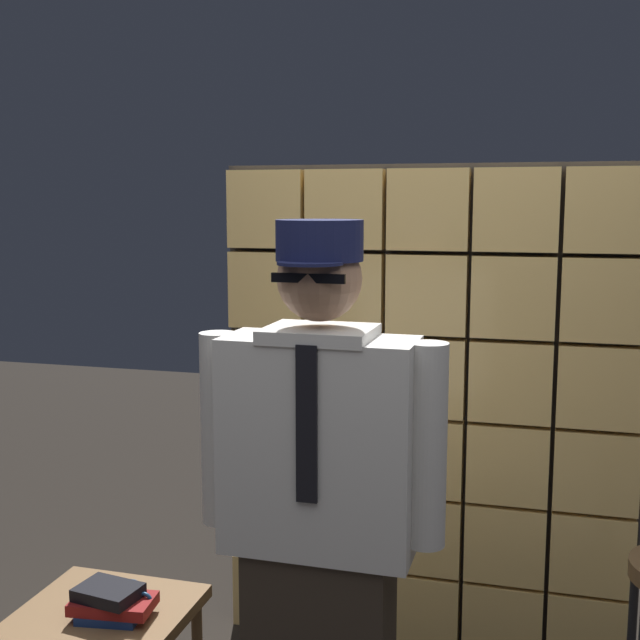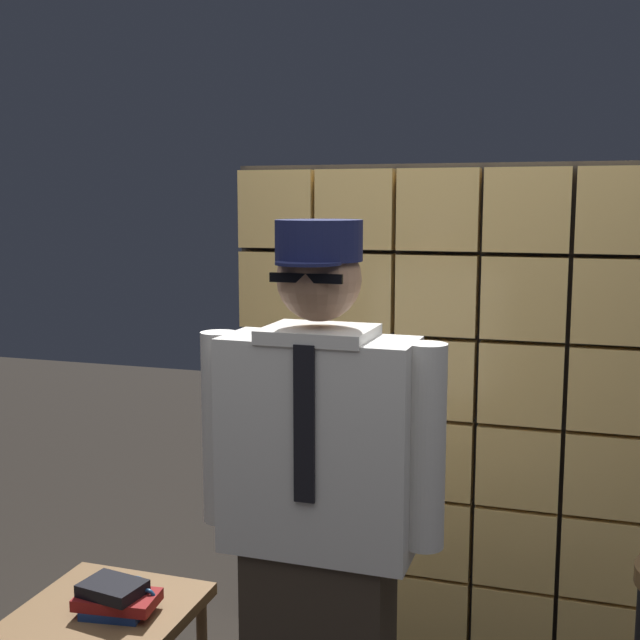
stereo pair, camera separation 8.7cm
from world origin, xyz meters
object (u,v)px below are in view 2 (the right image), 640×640
(standing_person, at_px, (319,524))
(coffee_mug, at_px, (132,596))
(side_table, at_px, (107,629))
(book_stack, at_px, (116,598))

(standing_person, height_order, coffee_mug, standing_person)
(standing_person, bearing_deg, side_table, 177.72)
(standing_person, distance_m, coffee_mug, 0.71)
(side_table, distance_m, book_stack, 0.13)
(book_stack, relative_size, coffee_mug, 2.06)
(standing_person, distance_m, book_stack, 0.74)
(standing_person, xyz_separation_m, side_table, (-0.71, 0.04, -0.45))
(book_stack, bearing_deg, coffee_mug, 29.25)
(coffee_mug, bearing_deg, book_stack, -150.75)
(standing_person, height_order, book_stack, standing_person)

